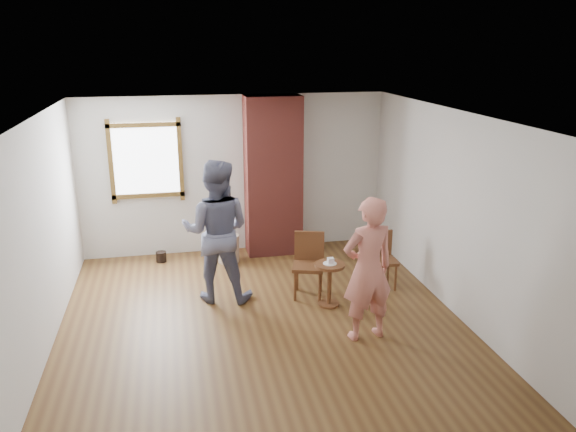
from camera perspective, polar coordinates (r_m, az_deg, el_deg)
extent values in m
plane|color=brown|center=(7.21, -2.56, -10.89)|extent=(5.50, 5.50, 0.00)
cube|color=silver|center=(9.32, -5.44, 4.21)|extent=(5.00, 0.04, 2.60)
cube|color=silver|center=(6.79, -24.05, -2.32)|extent=(0.04, 5.50, 2.60)
cube|color=silver|center=(7.48, 16.54, 0.25)|extent=(0.04, 5.50, 2.60)
cube|color=white|center=(6.40, -2.88, 10.07)|extent=(5.00, 5.50, 0.04)
cube|color=brown|center=(9.17, -14.23, 5.46)|extent=(1.14, 0.06, 1.34)
cube|color=white|center=(9.19, -14.22, 5.48)|extent=(1.00, 0.02, 1.20)
cube|color=#993E36|center=(9.16, -1.52, 4.05)|extent=(0.90, 0.50, 2.60)
cylinder|color=#C3AA8D|center=(9.07, -6.07, -3.30)|extent=(0.44, 0.44, 0.45)
cylinder|color=black|center=(9.29, -12.76, -4.06)|extent=(0.22, 0.22, 0.17)
cube|color=brown|center=(7.75, 2.07, -5.13)|extent=(0.52, 0.52, 0.05)
cylinder|color=brown|center=(7.70, 0.71, -7.09)|extent=(0.04, 0.04, 0.44)
cylinder|color=brown|center=(7.68, 3.23, -7.19)|extent=(0.04, 0.04, 0.44)
cylinder|color=brown|center=(8.01, 0.93, -6.10)|extent=(0.04, 0.04, 0.44)
cylinder|color=brown|center=(7.99, 3.35, -6.19)|extent=(0.04, 0.04, 0.44)
cube|color=brown|center=(7.85, 2.18, -3.11)|extent=(0.41, 0.16, 0.44)
cube|color=brown|center=(8.15, 9.57, -4.52)|extent=(0.39, 0.39, 0.04)
cylinder|color=brown|center=(8.05, 8.83, -6.34)|extent=(0.04, 0.04, 0.40)
cylinder|color=brown|center=(8.15, 10.88, -6.15)|extent=(0.04, 0.04, 0.40)
cylinder|color=brown|center=(8.31, 8.15, -5.51)|extent=(0.04, 0.04, 0.40)
cylinder|color=brown|center=(8.41, 10.14, -5.34)|extent=(0.04, 0.04, 0.40)
cube|color=brown|center=(8.23, 9.25, -2.78)|extent=(0.38, 0.05, 0.40)
cylinder|color=brown|center=(7.45, 4.27, -5.00)|extent=(0.40, 0.40, 0.04)
cylinder|color=brown|center=(7.57, 4.22, -7.03)|extent=(0.06, 0.06, 0.54)
cylinder|color=brown|center=(7.69, 4.17, -8.89)|extent=(0.28, 0.28, 0.03)
cylinder|color=white|center=(7.45, 4.27, -4.83)|extent=(0.18, 0.18, 0.01)
cube|color=white|center=(7.44, 4.35, -4.58)|extent=(0.08, 0.07, 0.06)
imported|color=#15173B|center=(7.57, -7.29, -1.54)|extent=(1.11, 0.96, 1.95)
imported|color=#DA7D6D|center=(6.61, 8.12, -5.39)|extent=(0.69, 0.51, 1.75)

